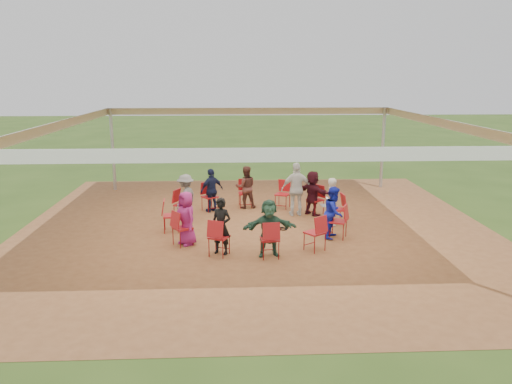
{
  "coord_description": "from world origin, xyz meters",
  "views": [
    {
      "loc": [
        -0.61,
        -13.3,
        4.17
      ],
      "look_at": [
        0.03,
        0.3,
        0.97
      ],
      "focal_mm": 35.0,
      "sensor_mm": 36.0,
      "label": 1
    }
  ],
  "objects_px": {
    "person_seated_1": "(313,193)",
    "person_seated_8": "(334,212)",
    "chair_5": "(182,205)",
    "chair_3": "(245,193)",
    "chair_1": "(315,200)",
    "chair_9": "(270,239)",
    "chair_11": "(338,221)",
    "cable_coil": "(282,229)",
    "person_seated_0": "(333,202)",
    "standing_person": "(297,189)",
    "laptop": "(327,203)",
    "person_seated_6": "(221,226)",
    "person_seated_5": "(186,218)",
    "chair_10": "(315,233)",
    "chair_4": "(210,197)",
    "person_seated_3": "(212,190)",
    "person_seated_2": "(246,187)",
    "person_seated_4": "(186,197)",
    "chair_2": "(282,194)",
    "chair_7": "(183,228)",
    "chair_0": "(336,209)",
    "chair_6": "(171,216)",
    "person_seated_7": "(269,228)",
    "chair_8": "(219,237)"
  },
  "relations": [
    {
      "from": "chair_8",
      "to": "person_seated_6",
      "type": "distance_m",
      "value": 0.27
    },
    {
      "from": "chair_6",
      "to": "person_seated_1",
      "type": "bearing_deg",
      "value": 104.59
    },
    {
      "from": "chair_2",
      "to": "chair_7",
      "type": "xyz_separation_m",
      "value": [
        -2.84,
        -3.46,
        0.0
      ]
    },
    {
      "from": "person_seated_2",
      "to": "person_seated_7",
      "type": "height_order",
      "value": "same"
    },
    {
      "from": "person_seated_1",
      "to": "person_seated_8",
      "type": "height_order",
      "value": "same"
    },
    {
      "from": "chair_7",
      "to": "chair_2",
      "type": "bearing_deg",
      "value": 105.0
    },
    {
      "from": "chair_11",
      "to": "person_seated_1",
      "type": "relative_size",
      "value": 0.66
    },
    {
      "from": "person_seated_1",
      "to": "person_seated_6",
      "type": "height_order",
      "value": "same"
    },
    {
      "from": "chair_0",
      "to": "cable_coil",
      "type": "relative_size",
      "value": 2.64
    },
    {
      "from": "person_seated_3",
      "to": "person_seated_0",
      "type": "bearing_deg",
      "value": 120.0
    },
    {
      "from": "chair_9",
      "to": "person_seated_8",
      "type": "distance_m",
      "value": 2.27
    },
    {
      "from": "chair_4",
      "to": "person_seated_2",
      "type": "xyz_separation_m",
      "value": [
        1.13,
        0.3,
        0.24
      ]
    },
    {
      "from": "chair_5",
      "to": "laptop",
      "type": "relative_size",
      "value": 2.55
    },
    {
      "from": "person_seated_7",
      "to": "chair_0",
      "type": "bearing_deg",
      "value": 43.48
    },
    {
      "from": "person_seated_5",
      "to": "chair_10",
      "type": "bearing_deg",
      "value": 43.48
    },
    {
      "from": "person_seated_5",
      "to": "chair_4",
      "type": "bearing_deg",
      "value": 136.52
    },
    {
      "from": "person_seated_5",
      "to": "standing_person",
      "type": "bearing_deg",
      "value": 93.53
    },
    {
      "from": "chair_0",
      "to": "chair_10",
      "type": "xyz_separation_m",
      "value": [
        -0.96,
        -2.11,
        0.0
      ]
    },
    {
      "from": "chair_10",
      "to": "chair_11",
      "type": "height_order",
      "value": "same"
    },
    {
      "from": "person_seated_4",
      "to": "person_seated_5",
      "type": "relative_size",
      "value": 1.0
    },
    {
      "from": "person_seated_4",
      "to": "standing_person",
      "type": "relative_size",
      "value": 0.84
    },
    {
      "from": "chair_1",
      "to": "chair_9",
      "type": "xyz_separation_m",
      "value": [
        -1.66,
        -3.66,
        0.0
      ]
    },
    {
      "from": "chair_6",
      "to": "chair_8",
      "type": "bearing_deg",
      "value": 30.0
    },
    {
      "from": "chair_11",
      "to": "person_seated_8",
      "type": "relative_size",
      "value": 0.66
    },
    {
      "from": "chair_11",
      "to": "cable_coil",
      "type": "distance_m",
      "value": 1.65
    },
    {
      "from": "person_seated_0",
      "to": "person_seated_8",
      "type": "bearing_deg",
      "value": 165.0
    },
    {
      "from": "person_seated_0",
      "to": "standing_person",
      "type": "distance_m",
      "value": 1.36
    },
    {
      "from": "chair_4",
      "to": "chair_10",
      "type": "xyz_separation_m",
      "value": [
        2.7,
        -3.77,
        0.0
      ]
    },
    {
      "from": "chair_2",
      "to": "chair_6",
      "type": "xyz_separation_m",
      "value": [
        -3.26,
        -2.34,
        0.0
      ]
    },
    {
      "from": "person_seated_0",
      "to": "chair_9",
      "type": "bearing_deg",
      "value": 136.52
    },
    {
      "from": "cable_coil",
      "to": "chair_2",
      "type": "bearing_deg",
      "value": 84.45
    },
    {
      "from": "cable_coil",
      "to": "person_seated_5",
      "type": "bearing_deg",
      "value": -156.06
    },
    {
      "from": "person_seated_1",
      "to": "person_seated_8",
      "type": "bearing_deg",
      "value": 150.0
    },
    {
      "from": "chair_0",
      "to": "person_seated_3",
      "type": "distance_m",
      "value": 3.92
    },
    {
      "from": "chair_4",
      "to": "person_seated_4",
      "type": "relative_size",
      "value": 0.66
    },
    {
      "from": "chair_11",
      "to": "laptop",
      "type": "distance_m",
      "value": 1.18
    },
    {
      "from": "chair_5",
      "to": "chair_3",
      "type": "bearing_deg",
      "value": 150.0
    },
    {
      "from": "chair_7",
      "to": "person_seated_6",
      "type": "height_order",
      "value": "person_seated_6"
    },
    {
      "from": "chair_4",
      "to": "chair_9",
      "type": "relative_size",
      "value": 1.0
    },
    {
      "from": "chair_4",
      "to": "person_seated_6",
      "type": "relative_size",
      "value": 0.66
    },
    {
      "from": "person_seated_2",
      "to": "person_seated_4",
      "type": "relative_size",
      "value": 1.0
    },
    {
      "from": "laptop",
      "to": "chair_3",
      "type": "bearing_deg",
      "value": 41.32
    },
    {
      "from": "chair_3",
      "to": "chair_4",
      "type": "relative_size",
      "value": 1.0
    },
    {
      "from": "chair_3",
      "to": "chair_6",
      "type": "relative_size",
      "value": 1.0
    },
    {
      "from": "chair_2",
      "to": "chair_4",
      "type": "bearing_deg",
      "value": 30.0
    },
    {
      "from": "laptop",
      "to": "cable_coil",
      "type": "bearing_deg",
      "value": 99.84
    },
    {
      "from": "chair_6",
      "to": "person_seated_7",
      "type": "height_order",
      "value": "person_seated_7"
    },
    {
      "from": "chair_5",
      "to": "person_seated_7",
      "type": "xyz_separation_m",
      "value": [
        2.32,
        -3.15,
        0.24
      ]
    },
    {
      "from": "chair_9",
      "to": "cable_coil",
      "type": "relative_size",
      "value": 2.64
    },
    {
      "from": "chair_1",
      "to": "person_seated_2",
      "type": "distance_m",
      "value": 2.27
    }
  ]
}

